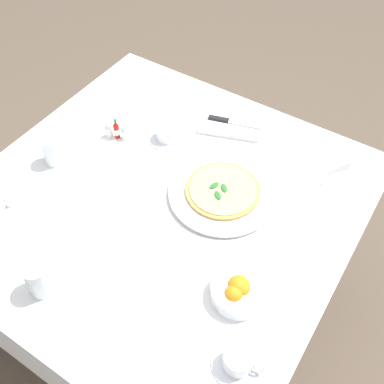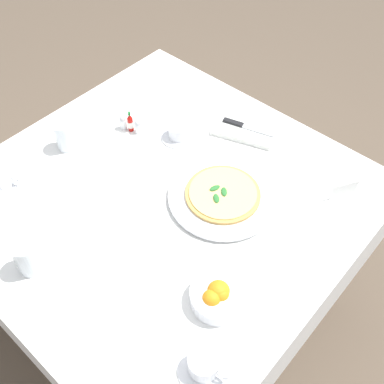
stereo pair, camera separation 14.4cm
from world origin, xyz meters
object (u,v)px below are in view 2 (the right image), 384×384
(coffee_cup_center_back, at_px, (204,365))
(menu_card, at_px, (344,190))
(pizza_plate, at_px, (223,196))
(coffee_cup_back_corner, at_px, (179,131))
(coffee_cup_far_left, at_px, (2,177))
(water_glass_near_right, at_px, (28,258))
(citrus_bowl, at_px, (218,296))
(pepper_shaker, at_px, (123,123))
(napkin_folded, at_px, (245,129))
(salt_shaker, at_px, (138,127))
(pizza, at_px, (223,193))
(hot_sauce_bottle, at_px, (130,123))
(water_glass_far_right, at_px, (65,137))
(dinner_knife, at_px, (246,127))

(coffee_cup_center_back, height_order, menu_card, menu_card)
(pizza_plate, bearing_deg, coffee_cup_back_corner, 158.31)
(coffee_cup_center_back, relative_size, coffee_cup_far_left, 1.02)
(coffee_cup_back_corner, xyz_separation_m, water_glass_near_right, (0.06, -0.67, 0.02))
(coffee_cup_far_left, relative_size, citrus_bowl, 0.87)
(pepper_shaker, bearing_deg, citrus_bowl, -23.54)
(napkin_folded, height_order, menu_card, menu_card)
(pizza_plate, distance_m, pepper_shaker, 0.48)
(napkin_folded, bearing_deg, salt_shaker, -157.32)
(coffee_cup_center_back, distance_m, citrus_bowl, 0.18)
(water_glass_near_right, height_order, pepper_shaker, water_glass_near_right)
(napkin_folded, bearing_deg, pizza, -84.77)
(pizza_plate, xyz_separation_m, hot_sauce_bottle, (-0.45, 0.03, 0.02))
(coffee_cup_far_left, bearing_deg, pizza, 36.52)
(coffee_cup_center_back, relative_size, water_glass_near_right, 1.21)
(water_glass_near_right, bearing_deg, coffee_cup_back_corner, 94.96)
(hot_sauce_bottle, bearing_deg, coffee_cup_back_corner, 30.24)
(napkin_folded, xyz_separation_m, menu_card, (0.42, -0.04, 0.02))
(pizza_plate, distance_m, salt_shaker, 0.42)
(citrus_bowl, xyz_separation_m, pepper_shaker, (-0.69, 0.30, -0.00))
(coffee_cup_far_left, distance_m, napkin_folded, 0.84)
(pizza_plate, height_order, citrus_bowl, citrus_bowl)
(coffee_cup_back_corner, relative_size, salt_shaker, 2.31)
(pizza_plate, relative_size, napkin_folded, 1.38)
(coffee_cup_far_left, relative_size, napkin_folded, 0.52)
(napkin_folded, height_order, citrus_bowl, citrus_bowl)
(pizza, bearing_deg, citrus_bowl, -52.90)
(coffee_cup_far_left, relative_size, menu_card, 1.64)
(coffee_cup_far_left, relative_size, water_glass_near_right, 1.19)
(coffee_cup_far_left, height_order, water_glass_near_right, water_glass_near_right)
(pizza_plate, relative_size, coffee_cup_center_back, 2.62)
(water_glass_far_right, height_order, salt_shaker, water_glass_far_right)
(pizza_plate, xyz_separation_m, napkin_folded, (-0.14, 0.30, -0.00))
(coffee_cup_center_back, height_order, water_glass_far_right, water_glass_far_right)
(hot_sauce_bottle, bearing_deg, water_glass_far_right, -116.33)
(citrus_bowl, distance_m, pepper_shaker, 0.76)
(coffee_cup_back_corner, height_order, pepper_shaker, same)
(pizza_plate, xyz_separation_m, menu_card, (0.28, 0.26, 0.02))
(menu_card, bearing_deg, coffee_cup_far_left, -20.21)
(water_glass_near_right, bearing_deg, coffee_cup_far_left, 159.12)
(napkin_folded, distance_m, menu_card, 0.42)
(pizza_plate, bearing_deg, pizza, -119.20)
(pizza, relative_size, citrus_bowl, 1.58)
(napkin_folded, bearing_deg, hot_sauce_bottle, -158.92)
(coffee_cup_far_left, bearing_deg, dinner_knife, 58.92)
(water_glass_far_right, distance_m, menu_card, 0.94)
(pizza, xyz_separation_m, citrus_bowl, (0.21, -0.28, 0.00))
(pizza, distance_m, napkin_folded, 0.33)
(coffee_cup_back_corner, bearing_deg, citrus_bowl, -38.15)
(citrus_bowl, distance_m, menu_card, 0.55)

